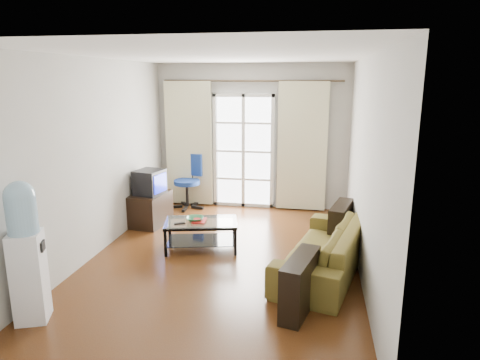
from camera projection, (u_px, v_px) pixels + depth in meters
name	position (u px, v px, depth m)	size (l,w,h in m)	color
floor	(223.00, 259.00, 5.87)	(5.20, 5.20, 0.00)	#573014
ceiling	(221.00, 55.00, 5.25)	(5.20, 5.20, 0.00)	white
wall_back	(252.00, 137.00, 8.05)	(3.60, 0.02, 2.70)	#B7B6AE
wall_front	(145.00, 232.00, 3.07)	(3.60, 0.02, 2.70)	#B7B6AE
wall_left	(94.00, 159.00, 5.87)	(0.02, 5.20, 2.70)	#B7B6AE
wall_right	(365.00, 168.00, 5.26)	(0.02, 5.20, 2.70)	#B7B6AE
french_door	(243.00, 151.00, 8.09)	(1.16, 0.06, 2.15)	white
curtain_rod	(251.00, 81.00, 7.72)	(0.04, 0.04, 3.30)	#4C3F2D
curtain_left	(189.00, 144.00, 8.18)	(0.90, 0.07, 2.35)	beige
curtain_right	(302.00, 147.00, 7.81)	(0.90, 0.07, 2.35)	beige
radiator	(293.00, 192.00, 8.06)	(0.64, 0.12, 0.64)	gray
sofa	(324.00, 248.00, 5.46)	(1.31, 2.24, 0.61)	olive
coffee_table	(201.00, 231.00, 6.19)	(1.14, 0.80, 0.42)	silver
bowl	(195.00, 219.00, 6.16)	(0.29, 0.29, 0.06)	#389C5E
book	(193.00, 221.00, 6.15)	(0.21, 0.27, 0.02)	#AD151F
remote	(180.00, 223.00, 6.04)	(0.15, 0.04, 0.02)	black
tv_stand	(150.00, 209.00, 7.24)	(0.49, 0.74, 0.54)	black
crt_tv	(149.00, 182.00, 7.10)	(0.52, 0.52, 0.41)	black
task_chair	(188.00, 192.00, 8.19)	(0.85, 0.85, 1.02)	black
water_cooler	(26.00, 250.00, 4.23)	(0.39, 0.39, 1.47)	white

